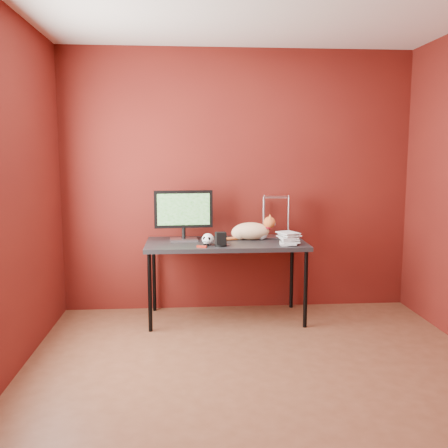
{
  "coord_description": "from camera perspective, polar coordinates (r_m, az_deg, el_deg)",
  "views": [
    {
      "loc": [
        -0.52,
        -3.25,
        1.57
      ],
      "look_at": [
        -0.19,
        1.15,
        0.95
      ],
      "focal_mm": 40.0,
      "sensor_mm": 36.0,
      "label": 1
    }
  ],
  "objects": [
    {
      "name": "black_gadget",
      "position": [
        4.48,
        -2.08,
        -2.42
      ],
      "size": [
        0.05,
        0.04,
        0.02
      ],
      "primitive_type": "cube",
      "rotation": [
        0.0,
        0.0,
        0.39
      ],
      "color": "black",
      "rests_on": "desk"
    },
    {
      "name": "washer",
      "position": [
        4.54,
        0.39,
        -2.39
      ],
      "size": [
        0.05,
        0.05,
        0.0
      ],
      "primitive_type": "cylinder",
      "color": "#ACABB0",
      "rests_on": "desk"
    },
    {
      "name": "book_stack",
      "position": [
        4.54,
        6.61,
        5.34
      ],
      "size": [
        0.21,
        0.24,
        1.23
      ],
      "rotation": [
        0.0,
        0.0,
        0.04
      ],
      "color": "beige",
      "rests_on": "desk"
    },
    {
      "name": "skull_mug",
      "position": [
        4.53,
        -1.85,
        -1.73
      ],
      "size": [
        0.11,
        0.12,
        0.11
      ],
      "rotation": [
        0.0,
        0.0,
        -0.32
      ],
      "color": "white",
      "rests_on": "desk"
    },
    {
      "name": "room",
      "position": [
        3.29,
        4.78,
        5.81
      ],
      "size": [
        3.52,
        3.52,
        2.61
      ],
      "color": "brown",
      "rests_on": "ground"
    },
    {
      "name": "pocket_knife",
      "position": [
        4.42,
        -2.56,
        -2.59
      ],
      "size": [
        0.09,
        0.06,
        0.02
      ],
      "primitive_type": "cube",
      "rotation": [
        0.0,
        0.0,
        -0.41
      ],
      "color": "#99180B",
      "rests_on": "desk"
    },
    {
      "name": "desk",
      "position": [
        4.71,
        0.23,
        -2.65
      ],
      "size": [
        1.5,
        0.7,
        0.75
      ],
      "color": "black",
      "rests_on": "ground"
    },
    {
      "name": "speaker",
      "position": [
        4.47,
        -0.38,
        -1.81
      ],
      "size": [
        0.11,
        0.11,
        0.13
      ],
      "rotation": [
        0.0,
        0.0,
        0.14
      ],
      "color": "black",
      "rests_on": "desk"
    },
    {
      "name": "monitor",
      "position": [
        4.75,
        -4.65,
        1.29
      ],
      "size": [
        0.56,
        0.2,
        0.48
      ],
      "rotation": [
        0.0,
        0.0,
        0.08
      ],
      "color": "#ACABB0",
      "rests_on": "desk"
    },
    {
      "name": "cat",
      "position": [
        4.82,
        3.13,
        -0.79
      ],
      "size": [
        0.53,
        0.22,
        0.25
      ],
      "rotation": [
        0.0,
        0.0,
        -0.11
      ],
      "color": "orange",
      "rests_on": "desk"
    },
    {
      "name": "wire_rack",
      "position": [
        4.93,
        5.98,
        0.81
      ],
      "size": [
        0.27,
        0.24,
        0.42
      ],
      "rotation": [
        0.0,
        0.0,
        -0.19
      ],
      "color": "#ACABB0",
      "rests_on": "desk"
    }
  ]
}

